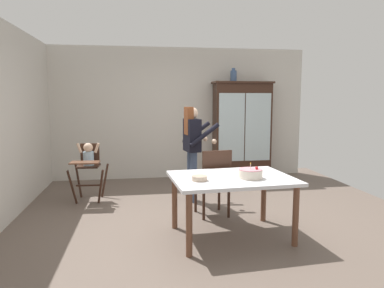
{
  "coord_description": "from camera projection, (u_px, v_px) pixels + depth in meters",
  "views": [
    {
      "loc": [
        -0.89,
        -4.79,
        1.66
      ],
      "look_at": [
        -0.04,
        0.7,
        0.95
      ],
      "focal_mm": 33.3,
      "sensor_mm": 36.0,
      "label": 1
    }
  ],
  "objects": [
    {
      "name": "china_cabinet",
      "position": [
        242.0,
        130.0,
        7.43
      ],
      "size": [
        1.22,
        0.48,
        2.0
      ],
      "color": "#382116",
      "rests_on": "ground_plane"
    },
    {
      "name": "adult_person",
      "position": [
        193.0,
        142.0,
        5.71
      ],
      "size": [
        0.56,
        0.55,
        1.53
      ],
      "rotation": [
        0.0,
        0.0,
        1.74
      ],
      "color": "#3D4C6B",
      "rests_on": "ground_plane"
    },
    {
      "name": "dining_chair_far_side",
      "position": [
        214.0,
        178.0,
        4.97
      ],
      "size": [
        0.5,
        0.5,
        0.96
      ],
      "rotation": [
        0.0,
        0.0,
        3.29
      ],
      "color": "#382116",
      "rests_on": "ground_plane"
    },
    {
      "name": "high_chair_with_toddler",
      "position": [
        88.0,
        161.0,
        5.77
      ],
      "size": [
        0.61,
        0.71,
        0.95
      ],
      "rotation": [
        0.0,
        0.0,
        -0.06
      ],
      "color": "#382116",
      "rests_on": "ground_plane"
    },
    {
      "name": "ground_plane",
      "position": [
        202.0,
        217.0,
        5.04
      ],
      "size": [
        6.24,
        6.24,
        0.0
      ],
      "primitive_type": "plane",
      "color": "#66564C"
    },
    {
      "name": "serving_bowl",
      "position": [
        200.0,
        178.0,
        4.02
      ],
      "size": [
        0.18,
        0.18,
        0.05
      ],
      "primitive_type": "cylinder",
      "color": "#C6AD93",
      "rests_on": "dining_table"
    },
    {
      "name": "birthday_cake",
      "position": [
        250.0,
        174.0,
        4.14
      ],
      "size": [
        0.28,
        0.28,
        0.19
      ],
      "color": "beige",
      "rests_on": "dining_table"
    },
    {
      "name": "wall_back",
      "position": [
        180.0,
        113.0,
        7.45
      ],
      "size": [
        5.32,
        0.06,
        2.7
      ],
      "primitive_type": "cube",
      "color": "beige",
      "rests_on": "ground_plane"
    },
    {
      "name": "ceramic_vase",
      "position": [
        233.0,
        76.0,
        7.26
      ],
      "size": [
        0.13,
        0.13,
        0.27
      ],
      "color": "#3D567F",
      "rests_on": "china_cabinet"
    },
    {
      "name": "dining_table",
      "position": [
        232.0,
        184.0,
        4.24
      ],
      "size": [
        1.48,
        1.14,
        0.74
      ],
      "color": "silver",
      "rests_on": "ground_plane"
    }
  ]
}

